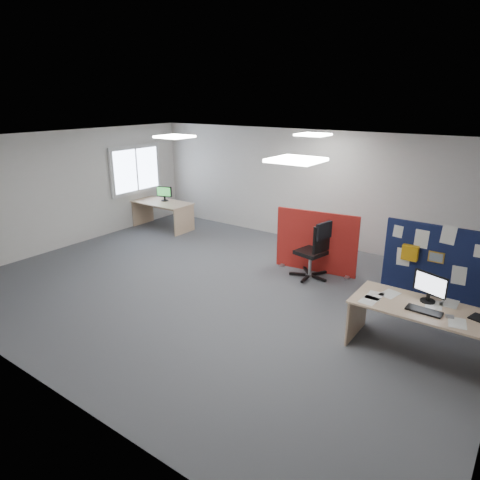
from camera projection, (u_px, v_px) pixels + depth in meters
The scene contains 17 objects.
floor at pixel (221, 289), 8.00m from camera, with size 9.00×9.00×0.00m, color #53565B.
ceiling at pixel (219, 142), 7.14m from camera, with size 9.00×7.00×0.02m, color white.
wall_back at pixel (310, 187), 10.27m from camera, with size 9.00×0.02×2.70m, color silver.
wall_front at pixel (31, 287), 4.87m from camera, with size 9.00×0.02×2.70m, color silver.
wall_left at pixel (70, 189), 10.05m from camera, with size 0.02×7.00×2.70m, color silver.
window at pixel (136, 170), 11.49m from camera, with size 0.06×1.70×1.30m.
ceiling_lights at pixel (258, 141), 7.48m from camera, with size 4.10×4.10×0.04m.
navy_divider at pixel (440, 272), 6.82m from camera, with size 1.83×0.30×1.54m.
main_desk at pixel (426, 318), 5.80m from camera, with size 1.92×0.85×0.73m.
monitor_main at pixel (430, 286), 5.82m from camera, with size 0.46×0.20×0.42m.
keyboard at pixel (424, 311), 5.61m from camera, with size 0.45×0.18×0.03m, color black.
mouse at pixel (450, 317), 5.46m from camera, with size 0.10×0.06×0.03m, color #A7A6AC.
red_divider at pixel (316, 242), 8.62m from camera, with size 1.67×0.30×1.26m.
second_desk at pixel (164, 208), 11.55m from camera, with size 1.63×0.82×0.73m.
monitor_second at pixel (164, 193), 11.53m from camera, with size 0.42×0.19×0.39m.
office_chair at pixel (316, 247), 8.23m from camera, with size 0.77×0.76×1.17m.
desk_papers at pixel (411, 303), 5.85m from camera, with size 1.36×0.86×0.00m.
Camera 1 is at (4.52, -5.73, 3.41)m, focal length 32.00 mm.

